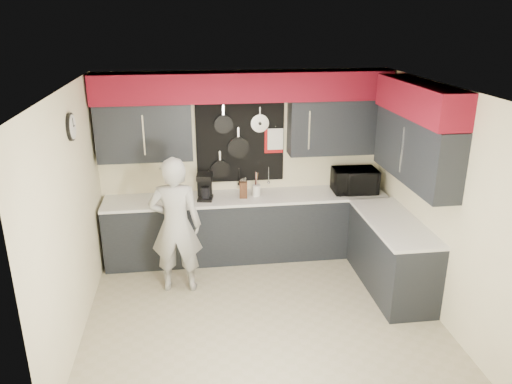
{
  "coord_description": "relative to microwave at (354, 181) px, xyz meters",
  "views": [
    {
      "loc": [
        -0.73,
        -4.99,
        3.32
      ],
      "look_at": [
        0.01,
        0.5,
        1.32
      ],
      "focal_mm": 35.0,
      "sensor_mm": 36.0,
      "label": 1
    }
  ],
  "objects": [
    {
      "name": "coffee_maker",
      "position": [
        -2.1,
        0.0,
        0.02
      ],
      "size": [
        0.23,
        0.27,
        0.36
      ],
      "rotation": [
        0.0,
        0.0,
        -0.16
      ],
      "color": "black",
      "rests_on": "base_cabinets"
    },
    {
      "name": "microwave",
      "position": [
        0.0,
        0.0,
        0.0
      ],
      "size": [
        0.62,
        0.43,
        0.34
      ],
      "primitive_type": "imported",
      "rotation": [
        0.0,
        0.0,
        -0.03
      ],
      "color": "black",
      "rests_on": "base_cabinets"
    },
    {
      "name": "right_wall_assembly",
      "position": [
        0.33,
        -1.15,
        0.85
      ],
      "size": [
        0.36,
        3.5,
        2.6
      ],
      "color": "#F2EABB",
      "rests_on": "ground"
    },
    {
      "name": "utensil_crock",
      "position": [
        -1.39,
        0.04,
        -0.09
      ],
      "size": [
        0.12,
        0.12,
        0.15
      ],
      "primitive_type": "cylinder",
      "color": "silver",
      "rests_on": "base_cabinets"
    },
    {
      "name": "left_wall_assembly",
      "position": [
        -3.52,
        -1.4,
        0.25
      ],
      "size": [
        0.05,
        3.5,
        2.6
      ],
      "color": "#F2EABB",
      "rests_on": "ground"
    },
    {
      "name": "knife_block",
      "position": [
        -1.57,
        -0.02,
        -0.05
      ],
      "size": [
        0.11,
        0.11,
        0.23
      ],
      "primitive_type": "cube",
      "rotation": [
        0.0,
        0.0,
        -0.1
      ],
      "color": "#351D10",
      "rests_on": "base_cabinets"
    },
    {
      "name": "person",
      "position": [
        -2.49,
        -0.75,
        -0.22
      ],
      "size": [
        0.67,
        0.48,
        1.74
      ],
      "primitive_type": "imported",
      "rotation": [
        0.0,
        0.0,
        3.05
      ],
      "color": "#999997",
      "rests_on": "ground"
    },
    {
      "name": "ground",
      "position": [
        -1.53,
        -1.41,
        -1.09
      ],
      "size": [
        4.0,
        4.0,
        0.0
      ],
      "primitive_type": "plane",
      "color": "tan",
      "rests_on": "ground"
    },
    {
      "name": "base_cabinets",
      "position": [
        -1.04,
        -0.28,
        -0.63
      ],
      "size": [
        3.95,
        2.2,
        0.92
      ],
      "color": "black",
      "rests_on": "ground"
    },
    {
      "name": "back_wall_assembly",
      "position": [
        -1.52,
        0.19,
        0.92
      ],
      "size": [
        4.0,
        0.36,
        2.6
      ],
      "color": "#F2EABB",
      "rests_on": "ground"
    }
  ]
}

